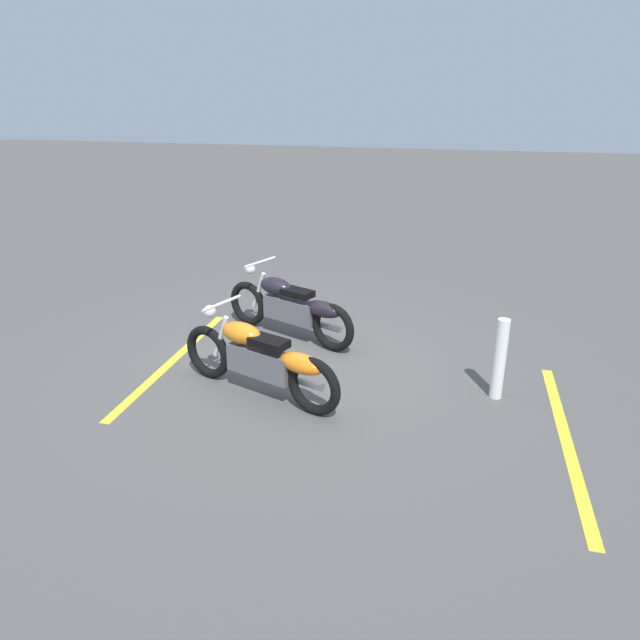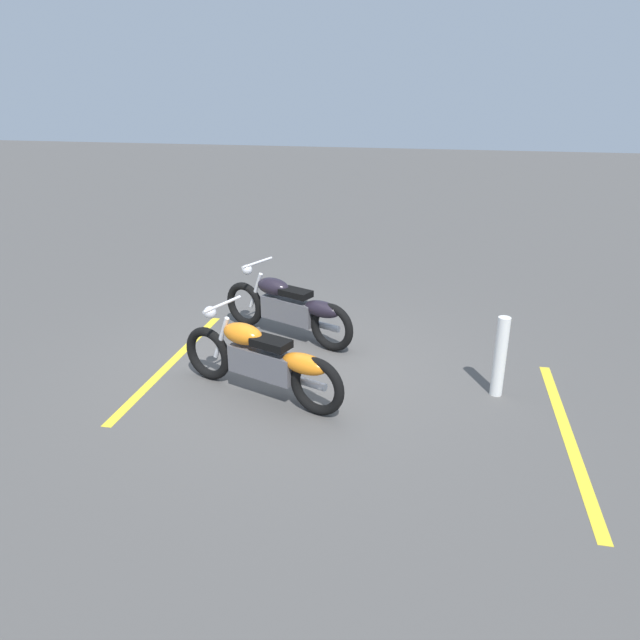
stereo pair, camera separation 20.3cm
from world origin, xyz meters
name	(u,v)px [view 1 (the left image)]	position (x,y,z in m)	size (l,w,h in m)	color
ground_plane	(289,364)	(0.00, 0.00, 0.00)	(60.00, 60.00, 0.00)	#514F4C
motorcycle_bright_foreground	(261,359)	(-0.05, -0.87, 0.46)	(2.14, 0.90, 1.04)	black
motorcycle_dark_foreground	(291,307)	(-0.22, 0.83, 0.46)	(2.10, 0.97, 1.04)	black
bollard_post	(500,359)	(2.56, -0.24, 0.48)	(0.14, 0.14, 0.96)	white
parking_stripe_near	(173,360)	(-1.50, -0.28, 0.00)	(3.20, 0.12, 0.01)	yellow
parking_stripe_mid	(566,439)	(3.23, -0.97, 0.00)	(3.20, 0.12, 0.01)	yellow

